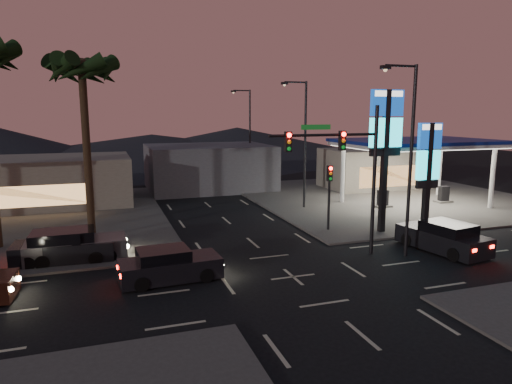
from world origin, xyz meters
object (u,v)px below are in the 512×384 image
object	(u,v)px
car_lane_b_front	(75,246)
suv_station	(444,238)
pylon_sign_short	(428,161)
gas_station	(417,144)
traffic_signal_mast	(346,159)
car_lane_b_mid	(63,248)
pylon_sign_tall	(386,133)
car_lane_a_front	(169,266)

from	to	relation	value
car_lane_b_front	suv_station	bearing A→B (deg)	-14.13
car_lane_b_front	pylon_sign_short	bearing A→B (deg)	-3.85
gas_station	traffic_signal_mast	bearing A→B (deg)	-140.72
car_lane_b_mid	suv_station	size ratio (longest dim) A/B	0.96
pylon_sign_tall	car_lane_b_front	distance (m)	19.13
traffic_signal_mast	car_lane_a_front	distance (m)	10.38
traffic_signal_mast	car_lane_b_front	distance (m)	14.78
car_lane_a_front	car_lane_b_front	world-z (taller)	car_lane_b_front
pylon_sign_tall	pylon_sign_short	xyz separation A→B (m)	(2.50, -1.00, -1.74)
gas_station	car_lane_b_mid	distance (m)	27.42
car_lane_a_front	car_lane_b_front	xyz separation A→B (m)	(-4.21, 4.47, 0.06)
pylon_sign_short	traffic_signal_mast	xyz separation A→B (m)	(-7.24, -2.51, 0.57)
pylon_sign_short	car_lane_b_front	world-z (taller)	pylon_sign_short
pylon_sign_short	car_lane_b_front	bearing A→B (deg)	176.15
car_lane_b_front	suv_station	world-z (taller)	suv_station
pylon_sign_tall	car_lane_b_front	world-z (taller)	pylon_sign_tall
gas_station	car_lane_b_front	size ratio (longest dim) A/B	2.37
traffic_signal_mast	suv_station	xyz separation A→B (m)	(5.75, -0.94, -4.45)
traffic_signal_mast	suv_station	distance (m)	7.33
pylon_sign_short	suv_station	distance (m)	5.40
pylon_sign_tall	pylon_sign_short	size ratio (longest dim) A/B	1.29
car_lane_a_front	gas_station	bearing A→B (deg)	26.11
pylon_sign_short	car_lane_b_front	size ratio (longest dim) A/B	1.36
car_lane_b_front	car_lane_b_mid	bearing A→B (deg)	-172.69
gas_station	pylon_sign_short	xyz separation A→B (m)	(-5.00, -7.50, -0.42)
car_lane_a_front	car_lane_b_front	bearing A→B (deg)	133.26
pylon_sign_tall	pylon_sign_short	distance (m)	3.20
pylon_sign_short	suv_station	world-z (taller)	pylon_sign_short
traffic_signal_mast	car_lane_b_mid	bearing A→B (deg)	164.80
gas_station	suv_station	distance (m)	13.44
car_lane_b_mid	suv_station	world-z (taller)	suv_station
pylon_sign_short	car_lane_b_mid	size ratio (longest dim) A/B	1.37
car_lane_b_mid	traffic_signal_mast	bearing A→B (deg)	-15.20
pylon_sign_tall	suv_station	bearing A→B (deg)	-77.28
gas_station	pylon_sign_short	size ratio (longest dim) A/B	1.74
gas_station	pylon_sign_short	world-z (taller)	pylon_sign_short
gas_station	car_lane_a_front	xyz separation A→B (m)	(-21.57, -10.57, -4.37)
pylon_sign_short	car_lane_a_front	size ratio (longest dim) A/B	1.47
pylon_sign_short	traffic_signal_mast	size ratio (longest dim) A/B	0.88
gas_station	car_lane_b_mid	bearing A→B (deg)	-166.82
pylon_sign_tall	car_lane_a_front	distance (m)	15.71
gas_station	pylon_sign_tall	xyz separation A→B (m)	(-7.50, -6.50, 1.31)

